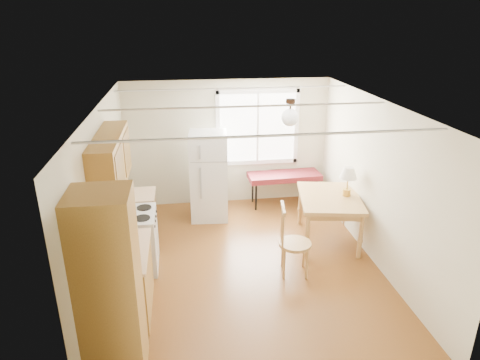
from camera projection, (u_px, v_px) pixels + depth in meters
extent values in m
cube|color=#522C10|center=(246.00, 265.00, 6.65)|extent=(4.60, 5.60, 0.12)
cube|color=white|center=(247.00, 105.00, 5.74)|extent=(4.60, 5.60, 0.12)
cube|color=beige|center=(228.00, 143.00, 8.50)|extent=(4.60, 0.10, 2.50)
cube|color=beige|center=(289.00, 296.00, 3.89)|extent=(4.60, 0.10, 2.50)
cube|color=beige|center=(105.00, 199.00, 5.93)|extent=(0.10, 5.60, 2.50)
cube|color=beige|center=(378.00, 184.00, 6.45)|extent=(0.10, 5.60, 2.50)
cube|color=brown|center=(110.00, 288.00, 4.34)|extent=(0.60, 0.60, 2.10)
cube|color=brown|center=(126.00, 282.00, 5.48)|extent=(0.60, 1.10, 0.86)
cube|color=tan|center=(123.00, 252.00, 5.32)|extent=(0.62, 1.14, 0.04)
cube|color=silver|center=(135.00, 241.00, 6.45)|extent=(0.65, 0.76, 0.90)
cube|color=brown|center=(138.00, 220.00, 7.15)|extent=(0.60, 0.60, 0.86)
cube|color=brown|center=(111.00, 161.00, 5.60)|extent=(0.33, 1.60, 0.70)
cube|color=white|center=(258.00, 127.00, 8.45)|extent=(1.50, 0.02, 1.35)
cylinder|color=black|center=(291.00, 101.00, 6.21)|extent=(0.14, 0.14, 0.06)
cylinder|color=black|center=(290.00, 108.00, 6.25)|extent=(0.03, 0.03, 0.16)
sphere|color=white|center=(290.00, 117.00, 6.30)|extent=(0.26, 0.26, 0.26)
cube|color=silver|center=(209.00, 176.00, 7.96)|extent=(0.73, 0.73, 1.66)
cube|color=gray|center=(210.00, 162.00, 7.50)|extent=(0.68, 0.02, 0.02)
cube|color=gray|center=(200.00, 175.00, 7.55)|extent=(0.03, 0.03, 0.99)
cube|color=maroon|center=(284.00, 176.00, 8.56)|extent=(1.46, 0.59, 0.11)
cylinder|color=black|center=(256.00, 197.00, 8.42)|extent=(0.04, 0.04, 0.55)
cylinder|color=black|center=(315.00, 194.00, 8.57)|extent=(0.04, 0.04, 0.55)
cylinder|color=black|center=(253.00, 189.00, 8.79)|extent=(0.04, 0.04, 0.55)
cylinder|color=black|center=(310.00, 186.00, 8.95)|extent=(0.04, 0.04, 0.55)
cube|color=#A1753E|center=(330.00, 198.00, 7.12)|extent=(1.19, 1.46, 0.06)
cube|color=#A1753E|center=(330.00, 202.00, 7.15)|extent=(1.08, 1.34, 0.10)
cylinder|color=#A1753E|center=(307.00, 236.00, 6.74)|extent=(0.07, 0.07, 0.75)
cylinder|color=#A1753E|center=(360.00, 237.00, 6.71)|extent=(0.07, 0.07, 0.75)
cylinder|color=#A1753E|center=(300.00, 205.00, 7.82)|extent=(0.07, 0.07, 0.75)
cylinder|color=#A1753E|center=(346.00, 206.00, 7.79)|extent=(0.07, 0.07, 0.75)
cylinder|color=#A1753E|center=(295.00, 244.00, 6.28)|extent=(0.48, 0.48, 0.05)
cylinder|color=#A1753E|center=(284.00, 264.00, 6.22)|extent=(0.04, 0.04, 0.49)
cylinder|color=#A1753E|center=(307.00, 264.00, 6.21)|extent=(0.04, 0.04, 0.49)
cylinder|color=#A1753E|center=(282.00, 253.00, 6.52)|extent=(0.04, 0.04, 0.49)
cylinder|color=#A1753E|center=(304.00, 253.00, 6.52)|extent=(0.04, 0.04, 0.49)
cylinder|color=#B38D39|center=(347.00, 192.00, 7.12)|extent=(0.13, 0.13, 0.12)
cylinder|color=#B38D39|center=(347.00, 184.00, 7.07)|extent=(0.02, 0.02, 0.19)
cone|color=white|center=(349.00, 173.00, 7.00)|extent=(0.29, 0.29, 0.19)
cube|color=black|center=(116.00, 266.00, 4.90)|extent=(0.22, 0.26, 0.09)
cube|color=black|center=(113.00, 256.00, 4.73)|extent=(0.20, 0.08, 0.31)
cylinder|color=black|center=(115.00, 256.00, 4.91)|extent=(0.15, 0.15, 0.13)
cylinder|color=red|center=(118.00, 236.00, 5.49)|extent=(0.13, 0.13, 0.18)
sphere|color=red|center=(117.00, 227.00, 5.44)|extent=(0.06, 0.06, 0.06)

